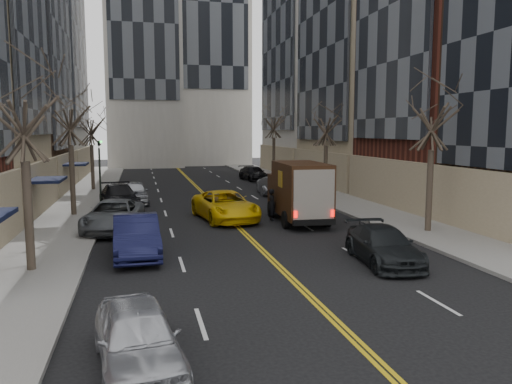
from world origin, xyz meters
TOP-DOWN VIEW (x-y plane):
  - ground at (0.00, 0.00)m, footprint 160.00×160.00m
  - sidewalk_left at (-9.00, 27.00)m, footprint 4.00×66.00m
  - sidewalk_right at (9.00, 27.00)m, footprint 4.00×66.00m
  - streetwall_right at (16.38, 32.20)m, footprint 12.26×49.00m
  - tree_lf_near at (-8.80, 8.00)m, footprint 3.20×3.20m
  - tree_lf_mid at (-8.80, 20.00)m, footprint 3.20×3.20m
  - tree_lf_far at (-8.80, 33.00)m, footprint 3.20×3.20m
  - tree_rt_near at (8.80, 11.00)m, footprint 3.20×3.20m
  - tree_rt_mid at (8.80, 25.00)m, footprint 3.20×3.20m
  - tree_rt_far at (8.80, 40.00)m, footprint 3.20×3.20m
  - traffic_signal at (-7.39, 22.00)m, footprint 0.29×0.26m
  - ups_truck at (3.52, 15.35)m, footprint 2.72×6.17m
  - observer_sedan at (4.02, 6.43)m, footprint 2.41×4.92m
  - taxi at (-0.30, 16.94)m, footprint 3.49×6.21m
  - pedestrian at (2.23, 16.17)m, footprint 0.47×0.68m
  - parked_lf_a at (-5.10, -0.21)m, footprint 2.19×4.31m
  - parked_lf_b at (-5.17, 9.64)m, footprint 1.93×5.07m
  - parked_lf_c at (-6.30, 15.20)m, footprint 3.26×5.85m
  - parked_lf_d at (-6.30, 22.06)m, footprint 2.91×5.79m
  - parked_lf_e at (-5.41, 24.63)m, footprint 2.19×4.74m
  - parked_rt_a at (5.16, 25.52)m, footprint 2.07×4.69m
  - parked_rt_b at (5.45, 27.50)m, footprint 2.79×5.19m
  - parked_rt_c at (6.30, 38.61)m, footprint 2.54×5.09m

SIDE VIEW (x-z plane):
  - ground at x=0.00m, z-range 0.00..0.00m
  - sidewalk_left at x=-9.00m, z-range 0.00..0.15m
  - sidewalk_right at x=9.00m, z-range 0.00..0.15m
  - observer_sedan at x=4.02m, z-range 0.00..1.38m
  - parked_rt_b at x=5.45m, z-range 0.00..1.38m
  - parked_lf_a at x=-5.10m, z-range 0.00..1.41m
  - parked_rt_c at x=6.30m, z-range 0.00..1.42m
  - parked_rt_a at x=5.16m, z-range 0.00..1.50m
  - parked_lf_c at x=-6.30m, z-range 0.00..1.55m
  - parked_lf_e at x=-5.41m, z-range 0.00..1.57m
  - parked_lf_d at x=-6.30m, z-range 0.00..1.61m
  - taxi at x=-0.30m, z-range 0.00..1.64m
  - parked_lf_b at x=-5.17m, z-range 0.00..1.65m
  - pedestrian at x=2.23m, z-range 0.00..1.79m
  - ups_truck at x=3.52m, z-range 0.01..3.34m
  - traffic_signal at x=-7.39m, z-range 0.47..5.17m
  - tree_lf_far at x=-8.80m, z-range 1.97..10.08m
  - tree_rt_mid at x=8.80m, z-range 2.01..10.33m
  - tree_lf_near at x=-8.80m, z-range 2.03..10.45m
  - tree_rt_near at x=8.80m, z-range 2.10..10.81m
  - tree_lf_mid at x=-8.80m, z-range 2.14..11.05m
  - tree_rt_far at x=8.80m, z-range 2.19..11.29m
  - streetwall_right at x=16.38m, z-range -1.91..32.09m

